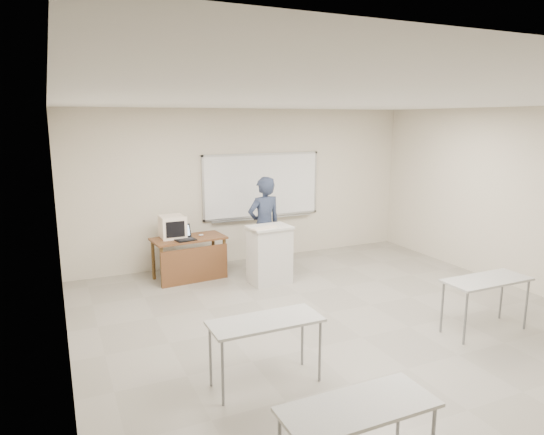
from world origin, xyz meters
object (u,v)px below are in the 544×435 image
instructor_desk (191,252)px  podium (269,254)px  crt_monitor (172,227)px  mouse (201,235)px  whiteboard (262,186)px  laptop (185,236)px  presenter (264,226)px  keyboard (264,228)px

instructor_desk → podium: podium is taller
instructor_desk → crt_monitor: 0.55m
instructor_desk → mouse: (0.24, 0.13, 0.25)m
instructor_desk → mouse: mouse is taller
whiteboard → instructor_desk: size_ratio=1.96×
laptop → mouse: bearing=13.2°
podium → laptop: size_ratio=3.00×
whiteboard → presenter: whiteboard is taller
crt_monitor → keyboard: 1.68m
instructor_desk → keyboard: (1.06, -0.81, 0.50)m
laptop → mouse: size_ratio=3.69×
instructor_desk → presenter: size_ratio=0.70×
podium → presenter: 0.64m
mouse → whiteboard: bearing=20.4°
instructor_desk → laptop: 0.31m
laptop → presenter: size_ratio=0.19×
mouse → crt_monitor: bearing=164.0°
presenter → podium: bearing=69.8°
whiteboard → presenter: bearing=-111.4°
whiteboard → mouse: (-1.47, -0.65, -0.71)m
laptop → presenter: bearing=-16.8°
whiteboard → crt_monitor: whiteboard is taller
whiteboard → instructor_desk: 2.11m
instructor_desk → mouse: bearing=22.9°
mouse → instructor_desk: bearing=-155.3°
whiteboard → keyboard: 1.78m
crt_monitor → mouse: bearing=-12.8°
podium → keyboard: size_ratio=2.18×
crt_monitor → podium: bearing=-32.6°
whiteboard → crt_monitor: size_ratio=5.24×
mouse → presenter: presenter is taller
instructor_desk → presenter: 1.40m
instructor_desk → crt_monitor: crt_monitor is taller
instructor_desk → laptop: (-0.10, -0.02, 0.29)m
instructor_desk → mouse: size_ratio=13.96×
crt_monitor → keyboard: (1.31, -1.05, 0.07)m
podium → mouse: 1.30m
whiteboard → keyboard: whiteboard is taller
podium → presenter: size_ratio=0.56×
presenter → whiteboard: bearing=-118.1°
podium → crt_monitor: bearing=144.1°
instructor_desk → keyboard: size_ratio=2.75×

